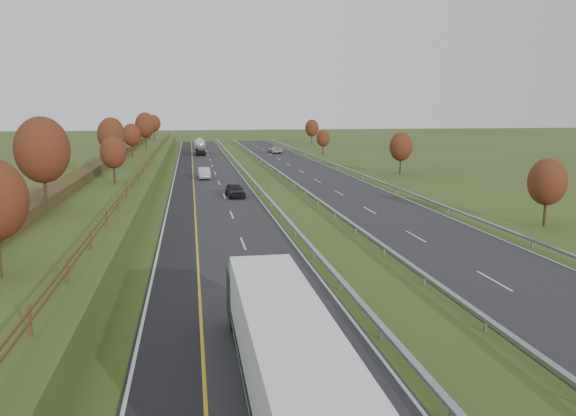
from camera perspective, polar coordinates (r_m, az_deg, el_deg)
name	(u,v)px	position (r m, az deg, el deg)	size (l,w,h in m)	color
ground	(271,186)	(75.26, -1.72, 2.26)	(400.00, 400.00, 0.00)	#374C1B
near_carriageway	(210,182)	(79.52, -7.96, 2.60)	(10.50, 200.00, 0.04)	#242427
far_carriageway	(324,180)	(81.72, 3.70, 2.88)	(10.50, 200.00, 0.04)	#242427
hard_shoulder	(183,183)	(79.49, -10.66, 2.52)	(3.00, 200.00, 0.04)	black
lane_markings	(255,181)	(79.86, -3.36, 2.73)	(26.75, 200.00, 0.01)	silver
embankment_left	(113,177)	(80.05, -17.33, 3.00)	(12.00, 200.00, 2.00)	#374C1B
hedge_left	(97,166)	(80.18, -18.80, 4.04)	(2.20, 180.00, 1.10)	#3C3918
fence_left	(146,164)	(79.00, -14.18, 4.32)	(0.12, 189.06, 1.20)	#422B19
median_barrier_near	(250,177)	(79.83, -3.87, 3.13)	(0.32, 200.00, 0.71)	gray
median_barrier_far	(286,177)	(80.51, -0.25, 3.22)	(0.32, 200.00, 0.71)	gray
outer_barrier_far	(363,175)	(83.19, 7.59, 3.35)	(0.32, 200.00, 0.71)	gray
trees_left	(110,139)	(76.23, -17.59, 6.70)	(6.64, 164.30, 7.66)	#2D2116
trees_far	(355,139)	(112.91, 6.85, 6.97)	(8.45, 118.60, 7.12)	#2D2116
box_lorry	(279,347)	(19.48, -0.87, -13.92)	(2.58, 16.28, 4.06)	black
road_tanker	(200,146)	(129.15, -8.93, 6.25)	(2.40, 11.22, 3.46)	silver
car_dark_near	(235,190)	(65.89, -5.40, 1.83)	(1.89, 4.70, 1.60)	black
car_silver_mid	(204,173)	(83.80, -8.51, 3.54)	(1.71, 4.90, 1.61)	silver
car_small_far	(200,145)	(148.89, -8.94, 6.35)	(2.24, 5.52, 1.60)	#172548
car_oncoming	(275,150)	(130.54, -1.30, 5.94)	(2.55, 5.54, 1.54)	silver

